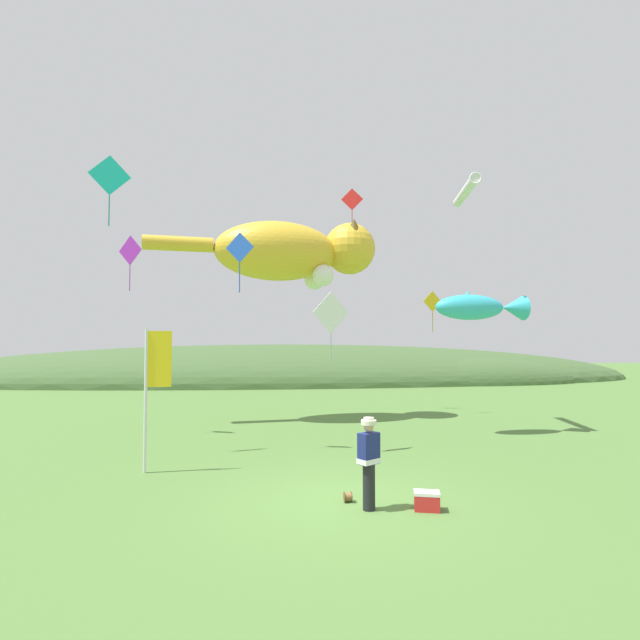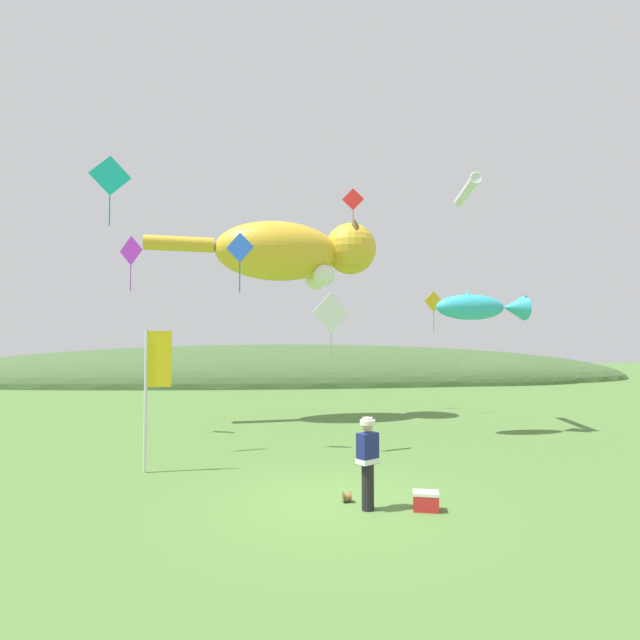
% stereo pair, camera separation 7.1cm
% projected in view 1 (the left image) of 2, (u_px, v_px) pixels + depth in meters
% --- Properties ---
extents(ground_plane, '(120.00, 120.00, 0.00)m').
position_uv_depth(ground_plane, '(342.00, 503.00, 10.07)').
color(ground_plane, '#517A38').
extents(distant_hill_ridge, '(60.34, 15.70, 5.99)m').
position_uv_depth(distant_hill_ridge, '(297.00, 381.00, 41.23)').
color(distant_hill_ridge, '#426033').
rests_on(distant_hill_ridge, ground).
extents(festival_attendant, '(0.49, 0.45, 1.77)m').
position_uv_depth(festival_attendant, '(369.00, 460.00, 9.67)').
color(festival_attendant, black).
rests_on(festival_attendant, ground).
extents(kite_spool, '(0.16, 0.21, 0.21)m').
position_uv_depth(kite_spool, '(348.00, 497.00, 10.10)').
color(kite_spool, olive).
rests_on(kite_spool, ground).
extents(picnic_cooler, '(0.56, 0.44, 0.36)m').
position_uv_depth(picnic_cooler, '(427.00, 501.00, 9.61)').
color(picnic_cooler, red).
rests_on(picnic_cooler, ground).
extents(festival_banner_pole, '(0.66, 0.08, 3.57)m').
position_uv_depth(festival_banner_pole, '(153.00, 379.00, 12.45)').
color(festival_banner_pole, silver).
rests_on(festival_banner_pole, ground).
extents(kite_giant_cat, '(9.58, 3.42, 2.92)m').
position_uv_depth(kite_giant_cat, '(293.00, 252.00, 20.97)').
color(kite_giant_cat, gold).
extents(kite_fish_windsock, '(3.45, 1.20, 1.04)m').
position_uv_depth(kite_fish_windsock, '(479.00, 307.00, 17.69)').
color(kite_fish_windsock, '#33B2CC').
extents(kite_tube_streamer, '(0.97, 3.20, 0.44)m').
position_uv_depth(kite_tube_streamer, '(466.00, 191.00, 19.08)').
color(kite_tube_streamer, white).
extents(kite_diamond_white, '(1.13, 0.56, 2.15)m').
position_uv_depth(kite_diamond_white, '(331.00, 313.00, 14.75)').
color(kite_diamond_white, white).
extents(kite_diamond_teal, '(1.11, 0.40, 2.07)m').
position_uv_depth(kite_diamond_teal, '(110.00, 176.00, 14.40)').
color(kite_diamond_teal, '#19BFBF').
extents(kite_diamond_red, '(1.03, 0.23, 1.95)m').
position_uv_depth(kite_diamond_red, '(352.00, 200.00, 23.63)').
color(kite_diamond_red, red).
extents(kite_diamond_violet, '(0.91, 0.56, 1.95)m').
position_uv_depth(kite_diamond_violet, '(130.00, 251.00, 17.45)').
color(kite_diamond_violet, purple).
extents(kite_diamond_blue, '(0.85, 0.37, 1.82)m').
position_uv_depth(kite_diamond_blue, '(240.00, 248.00, 14.98)').
color(kite_diamond_blue, blue).
extents(kite_diamond_gold, '(0.92, 0.24, 1.85)m').
position_uv_depth(kite_diamond_gold, '(432.00, 302.00, 22.48)').
color(kite_diamond_gold, yellow).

